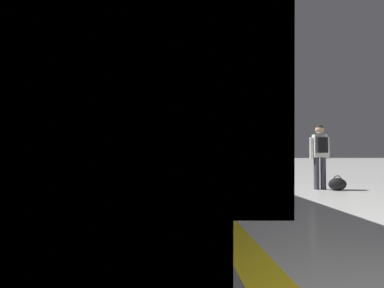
% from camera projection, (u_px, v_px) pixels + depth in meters
% --- Properties ---
extents(safety_line_strip, '(0.36, 80.00, 0.01)m').
position_uv_depth(safety_line_strip, '(193.00, 182.00, 10.38)').
color(safety_line_strip, yellow).
rests_on(safety_line_strip, ground).
extents(tactile_edge_band, '(0.62, 80.00, 0.01)m').
position_uv_depth(tactile_edge_band, '(182.00, 182.00, 10.36)').
color(tactile_edge_band, slate).
rests_on(tactile_edge_band, ground).
extents(high_speed_train, '(2.94, 30.26, 4.97)m').
position_uv_depth(high_speed_train, '(110.00, 84.00, 7.86)').
color(high_speed_train, '#38383D').
rests_on(high_speed_train, ground).
extents(passenger_near, '(0.50, 0.31, 1.60)m').
position_uv_depth(passenger_near, '(320.00, 151.00, 8.39)').
color(passenger_near, '#383842').
rests_on(passenger_near, ground).
extents(duffel_bag_near, '(0.44, 0.26, 0.36)m').
position_uv_depth(duffel_bag_near, '(337.00, 184.00, 8.16)').
color(duffel_bag_near, black).
rests_on(duffel_bag_near, ground).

